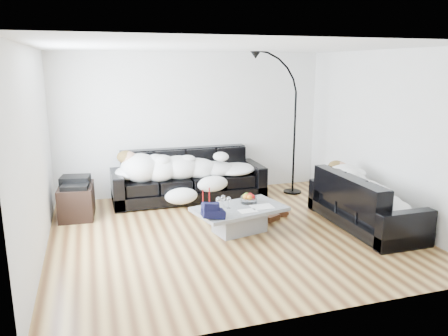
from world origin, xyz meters
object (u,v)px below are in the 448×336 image
object	(u,v)px
candle_right	(209,196)
sofa_back	(189,175)
fruit_bowl	(249,198)
shoes	(276,216)
wine_glass_c	(229,202)
wine_glass_b	(219,203)
sleeper_right	(366,186)
floor_lamp	(295,132)
stereo	(75,182)
sofa_right	(365,201)
coffee_table	(240,220)
sleeper_back	(189,165)
av_cabinet	(77,201)
wine_glass_a	(223,201)
candle_left	(203,198)

from	to	relation	value
candle_right	sofa_back	bearing A→B (deg)	88.61
fruit_bowl	shoes	bearing A→B (deg)	20.24
wine_glass_c	wine_glass_b	bearing A→B (deg)	-171.99
sleeper_right	floor_lamp	size ratio (longest dim) A/B	0.72
candle_right	stereo	size ratio (longest dim) A/B	0.59
sofa_right	wine_glass_b	xyz separation A→B (m)	(-2.19, 0.32, 0.07)
candle_right	wine_glass_c	bearing A→B (deg)	-47.10
coffee_table	floor_lamp	xyz separation A→B (m)	(1.63, 1.60, 0.97)
sleeper_back	av_cabinet	world-z (taller)	sleeper_back
wine_glass_c	shoes	xyz separation A→B (m)	(0.89, 0.34, -0.41)
coffee_table	candle_right	size ratio (longest dim) A/B	4.98
sofa_back	sofa_right	world-z (taller)	sofa_back
coffee_table	wine_glass_c	xyz separation A→B (m)	(-0.16, 0.01, 0.27)
candle_right	av_cabinet	xyz separation A→B (m)	(-1.88, 1.14, -0.25)
wine_glass_a	candle_left	world-z (taller)	candle_left
sleeper_back	coffee_table	size ratio (longest dim) A/B	1.78
wine_glass_b	candle_left	world-z (taller)	candle_left
candle_left	av_cabinet	world-z (taller)	candle_left
av_cabinet	stereo	xyz separation A→B (m)	(0.00, 0.00, 0.32)
sofa_right	wine_glass_c	xyz separation A→B (m)	(-2.03, 0.34, 0.06)
candle_left	sleeper_back	bearing A→B (deg)	84.78
sofa_back	wine_glass_c	world-z (taller)	sofa_back
fruit_bowl	candle_left	xyz separation A→B (m)	(-0.68, 0.08, 0.04)
sleeper_right	wine_glass_a	distance (m)	2.14
sofa_back	wine_glass_a	distance (m)	1.69
sleeper_right	coffee_table	bearing A→B (deg)	79.87
sleeper_right	wine_glass_c	world-z (taller)	sleeper_right
shoes	wine_glass_a	bearing A→B (deg)	177.66
candle_right	av_cabinet	bearing A→B (deg)	148.66
sleeper_right	floor_lamp	world-z (taller)	floor_lamp
sofa_back	sleeper_right	bearing A→B (deg)	-43.76
wine_glass_b	floor_lamp	distance (m)	2.62
sleeper_right	wine_glass_b	xyz separation A→B (m)	(-2.19, 0.32, -0.16)
fruit_bowl	av_cabinet	xyz separation A→B (m)	(-2.46, 1.24, -0.19)
fruit_bowl	wine_glass_a	xyz separation A→B (m)	(-0.42, -0.05, 0.01)
candle_left	shoes	world-z (taller)	candle_left
fruit_bowl	av_cabinet	distance (m)	2.76
sleeper_right	wine_glass_b	bearing A→B (deg)	81.60
wine_glass_a	wine_glass_c	xyz separation A→B (m)	(0.06, -0.09, -0.00)
sleeper_back	floor_lamp	xyz separation A→B (m)	(1.97, -0.13, 0.51)
sofa_right	wine_glass_c	bearing A→B (deg)	80.37
sofa_right	stereo	world-z (taller)	sofa_right
wine_glass_a	stereo	bearing A→B (deg)	147.74
floor_lamp	stereo	bearing A→B (deg)	-165.34
sofa_back	sofa_right	size ratio (longest dim) A/B	1.37
sleeper_back	sofa_right	bearing A→B (deg)	-43.08
sofa_back	stereo	size ratio (longest dim) A/B	6.12
wine_glass_a	sleeper_back	bearing A→B (deg)	94.46
sofa_right	wine_glass_b	size ratio (longest dim) A/B	10.47
shoes	floor_lamp	size ratio (longest dim) A/B	0.18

